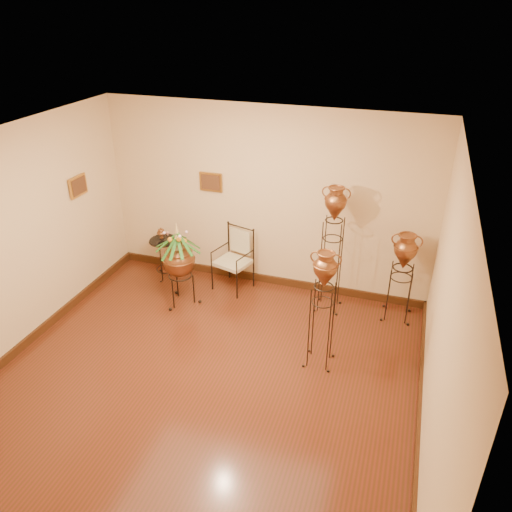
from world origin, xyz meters
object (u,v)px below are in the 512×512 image
(amphora_tall, at_px, (332,249))
(amphora_mid, at_px, (322,309))
(planter_urn, at_px, (179,258))
(armchair, at_px, (233,260))
(side_table, at_px, (165,257))

(amphora_tall, relative_size, amphora_mid, 1.21)
(planter_urn, distance_m, armchair, 0.90)
(amphora_mid, bearing_deg, planter_urn, 162.37)
(amphora_mid, distance_m, planter_urn, 2.34)
(amphora_mid, xyz_separation_m, planter_urn, (-2.23, 0.71, -0.05))
(amphora_tall, height_order, amphora_mid, amphora_tall)
(amphora_tall, bearing_deg, armchair, 176.63)
(armchair, bearing_deg, side_table, -163.87)
(armchair, height_order, side_table, armchair)
(armchair, xyz_separation_m, side_table, (-1.16, 0.00, -0.15))
(planter_urn, bearing_deg, amphora_tall, 14.45)
(armchair, relative_size, side_table, 1.18)
(amphora_mid, height_order, armchair, amphora_mid)
(amphora_tall, xyz_separation_m, armchair, (-1.52, 0.09, -0.48))
(amphora_mid, bearing_deg, side_table, 154.50)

